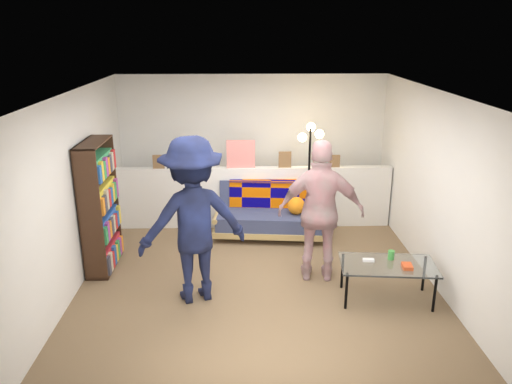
# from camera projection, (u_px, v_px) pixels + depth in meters

# --- Properties ---
(ground) EXTENTS (5.00, 5.00, 0.00)m
(ground) POSITION_uv_depth(u_px,v_px,m) (257.00, 277.00, 6.56)
(ground) COLOR brown
(ground) RESTS_ON ground
(room_shell) EXTENTS (4.60, 5.05, 2.45)m
(room_shell) POSITION_uv_depth(u_px,v_px,m) (256.00, 145.00, 6.49)
(room_shell) COLOR silver
(room_shell) RESTS_ON ground
(half_wall_ledge) EXTENTS (4.45, 0.15, 1.00)m
(half_wall_ledge) POSITION_uv_depth(u_px,v_px,m) (253.00, 197.00, 8.12)
(half_wall_ledge) COLOR silver
(half_wall_ledge) RESTS_ON ground
(ledge_decor) EXTENTS (2.97, 0.02, 0.45)m
(ledge_decor) POSITION_uv_depth(u_px,v_px,m) (239.00, 157.00, 7.88)
(ledge_decor) COLOR brown
(ledge_decor) RESTS_ON half_wall_ledge
(futon_sofa) EXTENTS (1.78, 0.98, 0.74)m
(futon_sofa) POSITION_uv_depth(u_px,v_px,m) (271.00, 214.00, 7.81)
(futon_sofa) COLOR tan
(futon_sofa) RESTS_ON ground
(bookshelf) EXTENTS (0.29, 0.87, 1.75)m
(bookshelf) POSITION_uv_depth(u_px,v_px,m) (100.00, 210.00, 6.63)
(bookshelf) COLOR black
(bookshelf) RESTS_ON ground
(coffee_table) EXTENTS (1.17, 0.72, 0.58)m
(coffee_table) POSITION_uv_depth(u_px,v_px,m) (388.00, 266.00, 5.90)
(coffee_table) COLOR black
(coffee_table) RESTS_ON ground
(floor_lamp) EXTENTS (0.39, 0.31, 1.73)m
(floor_lamp) POSITION_uv_depth(u_px,v_px,m) (310.00, 156.00, 7.76)
(floor_lamp) COLOR black
(floor_lamp) RESTS_ON ground
(person_left) EXTENTS (1.45, 1.11, 1.99)m
(person_left) POSITION_uv_depth(u_px,v_px,m) (193.00, 221.00, 5.79)
(person_left) COLOR black
(person_left) RESTS_ON ground
(person_right) EXTENTS (1.12, 0.57, 1.84)m
(person_right) POSITION_uv_depth(u_px,v_px,m) (321.00, 212.00, 6.27)
(person_right) COLOR pink
(person_right) RESTS_ON ground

